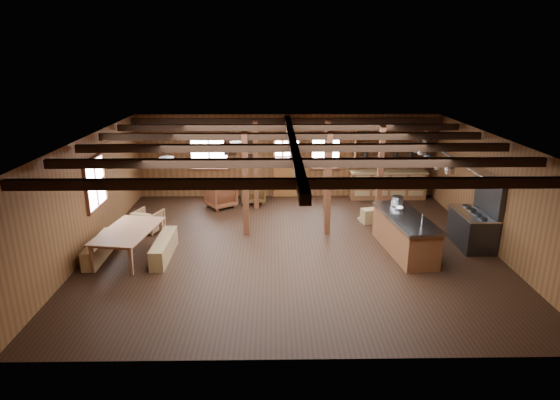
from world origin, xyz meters
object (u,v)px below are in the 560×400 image
Objects in this scene: dining_table at (131,244)px; armchair_a at (221,196)px; kitchen_island at (405,233)px; commercial_range at (475,223)px; armchair_c at (149,221)px; armchair_b at (253,192)px.

armchair_a is at bearing -16.13° from dining_table.
kitchen_island is 1.38× the size of commercial_range.
dining_table reaches higher than armchair_c.
commercial_range is 6.87m from armchair_b.
dining_table is at bearing -175.98° from commercial_range.
armchair_c is at bearing 15.29° from armchair_a.
kitchen_island is at bearing 126.68° from armchair_b.
armchair_a is 1.20× the size of armchair_c.
armchair_a is at bearing -110.64° from armchair_c.
dining_table is at bearing 49.91° from armchair_b.
kitchen_island reaches higher than armchair_b.
armchair_a is at bearing 136.91° from kitchen_island.
commercial_range is 2.73× the size of armchair_c.
armchair_a is 1.11m from armchair_b.
kitchen_island is 6.67m from dining_table.
commercial_range reaches higher than armchair_c.
armchair_b reaches higher than armchair_c.
commercial_range is at bearing -77.49° from dining_table.
armchair_a is (-4.92, 3.58, -0.10)m from kitchen_island.
kitchen_island is 5.63m from armchair_b.
armchair_c is (-8.55, 1.10, -0.30)m from commercial_range.
kitchen_island reaches higher than armchair_a.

